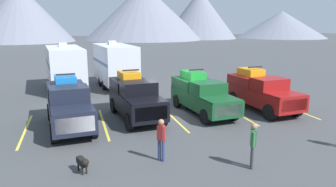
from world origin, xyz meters
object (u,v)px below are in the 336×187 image
pickup_truck_b (135,97)px  person_c (253,142)px  pickup_truck_c (202,94)px  pickup_truck_d (261,91)px  person_b (161,137)px  dog (83,162)px  camper_trailer_a (65,66)px  camper_trailer_b (115,63)px  pickup_truck_a (69,104)px

pickup_truck_b → person_c: bearing=-68.8°
pickup_truck_b → pickup_truck_c: size_ratio=0.96×
pickup_truck_d → person_c: 8.64m
person_b → person_c: 3.45m
dog → person_c: bearing=-12.4°
pickup_truck_d → person_c: bearing=-124.2°
camper_trailer_a → camper_trailer_b: camper_trailer_b is taller
pickup_truck_b → dog: (-3.09, -6.29, -0.80)m
pickup_truck_c → person_c: (-1.09, -7.62, -0.12)m
pickup_truck_c → pickup_truck_d: size_ratio=1.05×
pickup_truck_b → pickup_truck_d: pickup_truck_b is taller
camper_trailer_b → camper_trailer_a: bearing=179.4°
pickup_truck_a → pickup_truck_c: size_ratio=1.02×
pickup_truck_b → pickup_truck_c: pickup_truck_b is taller
camper_trailer_b → dog: 15.91m
camper_trailer_b → dog: camper_trailer_b is taller
pickup_truck_b → camper_trailer_b: 9.26m
pickup_truck_c → person_c: bearing=-98.1°
pickup_truck_a → dog: pickup_truck_a is taller
pickup_truck_b → dog: 7.05m
pickup_truck_a → camper_trailer_b: size_ratio=0.77×
camper_trailer_a → person_c: bearing=-68.0°
pickup_truck_d → camper_trailer_b: size_ratio=0.72×
person_b → pickup_truck_c: bearing=55.5°
pickup_truck_b → camper_trailer_b: size_ratio=0.72×
pickup_truck_a → person_b: pickup_truck_a is taller
person_b → camper_trailer_b: bearing=89.3°
person_c → dog: size_ratio=2.08×
dog → pickup_truck_d: bearing=28.1°
camper_trailer_a → person_c: camper_trailer_a is taller
pickup_truck_c → pickup_truck_d: 3.80m
camper_trailer_a → person_c: size_ratio=4.44×
pickup_truck_b → dog: pickup_truck_b is taller
pickup_truck_c → person_c: pickup_truck_c is taller
person_c → dog: bearing=167.6°
camper_trailer_b → person_b: camper_trailer_b is taller
pickup_truck_a → dog: bearing=-85.1°
camper_trailer_a → dog: 15.65m
camper_trailer_a → dog: size_ratio=9.26×
camper_trailer_b → dog: size_ratio=8.88×
pickup_truck_c → camper_trailer_b: (-3.96, 9.22, 0.88)m
pickup_truck_c → camper_trailer_a: (-7.91, 9.27, 0.83)m
pickup_truck_d → camper_trailer_a: (-11.68, 9.74, 0.76)m
pickup_truck_c → dog: 9.53m
pickup_truck_a → person_b: (3.45, -5.39, -0.26)m
pickup_truck_b → dog: bearing=-116.2°
pickup_truck_b → person_c: pickup_truck_b is taller
pickup_truck_c → person_b: bearing=-124.5°
pickup_truck_a → pickup_truck_d: pickup_truck_a is taller
person_c → pickup_truck_a: bearing=133.1°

